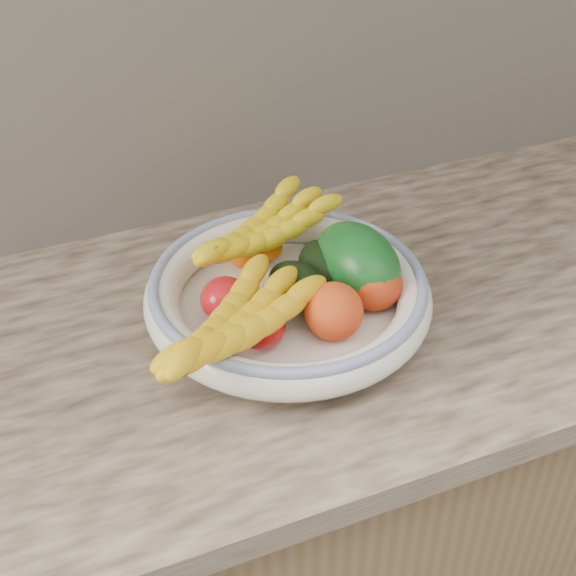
# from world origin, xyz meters

# --- Properties ---
(kitchen_counter) EXTENTS (2.44, 0.66, 1.40)m
(kitchen_counter) POSITION_xyz_m (0.00, 1.69, 0.46)
(kitchen_counter) COLOR brown
(kitchen_counter) RESTS_ON ground
(fruit_bowl) EXTENTS (0.39, 0.39, 0.08)m
(fruit_bowl) POSITION_xyz_m (0.00, 1.66, 0.95)
(fruit_bowl) COLOR white
(fruit_bowl) RESTS_ON kitchen_counter
(clementine_back_left) EXTENTS (0.07, 0.07, 0.05)m
(clementine_back_left) POSITION_xyz_m (-0.02, 1.77, 0.95)
(clementine_back_left) COLOR #FF6405
(clementine_back_left) RESTS_ON fruit_bowl
(clementine_back_right) EXTENTS (0.05, 0.05, 0.04)m
(clementine_back_right) POSITION_xyz_m (0.01, 1.77, 0.95)
(clementine_back_right) COLOR orange
(clementine_back_right) RESTS_ON fruit_bowl
(tomato_left) EXTENTS (0.09, 0.09, 0.06)m
(tomato_left) POSITION_xyz_m (-0.09, 1.67, 0.96)
(tomato_left) COLOR red
(tomato_left) RESTS_ON fruit_bowl
(tomato_near_left) EXTENTS (0.07, 0.07, 0.06)m
(tomato_near_left) POSITION_xyz_m (-0.06, 1.60, 0.96)
(tomato_near_left) COLOR #AE0C0D
(tomato_near_left) RESTS_ON fruit_bowl
(avocado_center) EXTENTS (0.10, 0.11, 0.06)m
(avocado_center) POSITION_xyz_m (0.01, 1.66, 0.96)
(avocado_center) COLOR black
(avocado_center) RESTS_ON fruit_bowl
(avocado_right) EXTENTS (0.08, 0.10, 0.06)m
(avocado_right) POSITION_xyz_m (0.06, 1.68, 0.96)
(avocado_right) COLOR black
(avocado_right) RESTS_ON fruit_bowl
(green_mango) EXTENTS (0.15, 0.17, 0.13)m
(green_mango) POSITION_xyz_m (0.10, 1.66, 0.98)
(green_mango) COLOR #0E4A17
(green_mango) RESTS_ON fruit_bowl
(peach_front) EXTENTS (0.08, 0.08, 0.08)m
(peach_front) POSITION_xyz_m (0.03, 1.58, 0.97)
(peach_front) COLOR orange
(peach_front) RESTS_ON fruit_bowl
(peach_right) EXTENTS (0.09, 0.09, 0.07)m
(peach_right) POSITION_xyz_m (0.11, 1.61, 0.97)
(peach_right) COLOR orange
(peach_right) RESTS_ON fruit_bowl
(banana_bunch_back) EXTENTS (0.29, 0.21, 0.08)m
(banana_bunch_back) POSITION_xyz_m (-0.00, 1.75, 0.99)
(banana_bunch_back) COLOR yellow
(banana_bunch_back) RESTS_ON fruit_bowl
(banana_bunch_front) EXTENTS (0.30, 0.26, 0.08)m
(banana_bunch_front) POSITION_xyz_m (-0.10, 1.58, 0.98)
(banana_bunch_front) COLOR yellow
(banana_bunch_front) RESTS_ON fruit_bowl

